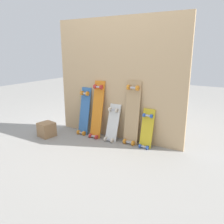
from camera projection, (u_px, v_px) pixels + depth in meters
name	position (u px, v px, depth m)	size (l,w,h in m)	color
ground_plane	(114.00, 138.00, 3.38)	(12.00, 12.00, 0.00)	gray
plywood_wall_panel	(117.00, 80.00, 3.22)	(1.98, 0.04, 1.69)	tan
skateboard_blue	(84.00, 113.00, 3.52)	(0.17, 0.22, 0.77)	#386BAD
skateboard_orange	(97.00, 112.00, 3.37)	(0.17, 0.24, 0.89)	orange
skateboard_white	(112.00, 125.00, 3.28)	(0.18, 0.23, 0.58)	silver
skateboard_natural	(132.00, 115.00, 3.12)	(0.21, 0.18, 0.93)	tan
skateboard_yellow	(147.00, 131.00, 3.04)	(0.16, 0.19, 0.58)	gold
wooden_crate	(47.00, 129.00, 3.44)	(0.21, 0.21, 0.21)	#99724C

